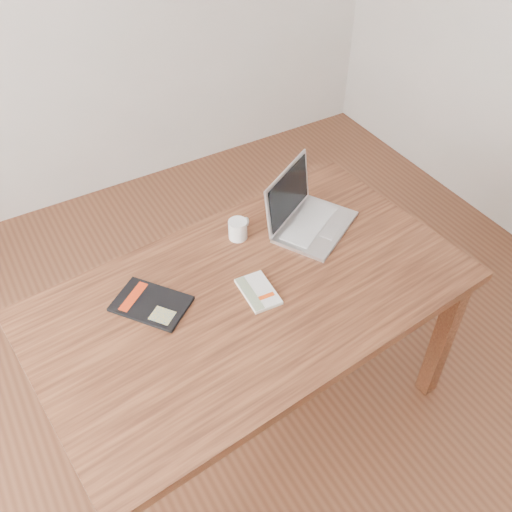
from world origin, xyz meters
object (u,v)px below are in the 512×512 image
desk (252,309)px  coffee_mug (238,229)px  black_guidebook (151,304)px  laptop (305,215)px  white_guidebook (258,292)px

desk → coffee_mug: coffee_mug is taller
black_guidebook → laptop: 0.70m
black_guidebook → desk: bearing=-57.2°
white_guidebook → coffee_mug: bearing=77.9°
black_guidebook → coffee_mug: coffee_mug is taller
desk → laptop: size_ratio=3.91×
white_guidebook → coffee_mug: 0.31m
white_guidebook → laptop: 0.42m
desk → white_guidebook: size_ratio=8.95×
desk → black_guidebook: bearing=154.2°
white_guidebook → coffee_mug: size_ratio=1.75×
white_guidebook → laptop: bearing=37.1°
white_guidebook → black_guidebook: 0.37m
desk → black_guidebook: 0.36m
white_guidebook → laptop: (0.35, 0.23, 0.04)m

